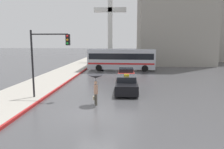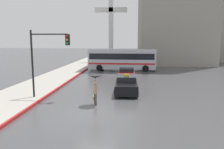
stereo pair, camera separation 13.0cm
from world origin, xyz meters
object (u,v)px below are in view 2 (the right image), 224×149
object	(u,v)px
sedan_red	(126,75)
city_bus	(122,59)
pedestrian_with_umbrella	(95,80)
traffic_light	(47,52)
taxi	(126,85)
monument_cross	(111,21)

from	to	relation	value
sedan_red	city_bus	size ratio (longest dim) A/B	0.41
city_bus	pedestrian_with_umbrella	distance (m)	18.99
sedan_red	traffic_light	size ratio (longest dim) A/B	0.82
taxi	monument_cross	bearing A→B (deg)	-83.39
city_bus	monument_cross	world-z (taller)	monument_cross
city_bus	traffic_light	world-z (taller)	traffic_light
sedan_red	traffic_light	distance (m)	10.79
taxi	pedestrian_with_umbrella	distance (m)	4.63
city_bus	monument_cross	bearing A→B (deg)	-165.49
taxi	sedan_red	bearing A→B (deg)	-90.22
taxi	traffic_light	xyz separation A→B (m)	(-5.82, -2.68, 2.90)
sedan_red	traffic_light	bearing A→B (deg)	55.81
taxi	traffic_light	size ratio (longest dim) A/B	0.89
taxi	sedan_red	xyz separation A→B (m)	(0.02, 5.92, -0.02)
city_bus	pedestrian_with_umbrella	world-z (taller)	city_bus
pedestrian_with_umbrella	traffic_light	distance (m)	4.32
traffic_light	monument_cross	xyz separation A→B (m)	(2.63, 30.21, 4.99)
traffic_light	monument_cross	bearing A→B (deg)	85.03
pedestrian_with_umbrella	taxi	bearing A→B (deg)	-55.43
sedan_red	monument_cross	distance (m)	23.24
pedestrian_with_umbrella	monument_cross	world-z (taller)	monument_cross
taxi	traffic_light	bearing A→B (deg)	24.71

